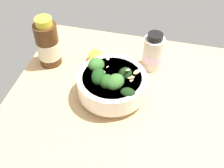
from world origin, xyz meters
TOP-DOWN VIEW (x-y plane):
  - ground_plane at (0.00, 0.00)cm, footprint 56.09×56.09cm
  - bowl_of_broccoli at (-2.14, 1.58)cm, footprint 17.06×17.06cm
  - lemon_wedge at (-8.84, 12.42)cm, footprint 8.12×8.55cm
  - bottle_tall at (6.28, 15.05)cm, footprint 5.68×5.68cm
  - bottle_short at (-21.98, 10.01)cm, footprint 6.37×6.37cm

SIDE VIEW (x-z plane):
  - ground_plane at x=0.00cm, z-range -4.62..0.00cm
  - lemon_wedge at x=-8.84cm, z-range 0.00..3.93cm
  - bowl_of_broccoli at x=-2.14cm, z-range -0.54..9.39cm
  - bottle_tall at x=6.28cm, z-range -0.60..10.30cm
  - bottle_short at x=-21.98cm, z-range -1.00..13.47cm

